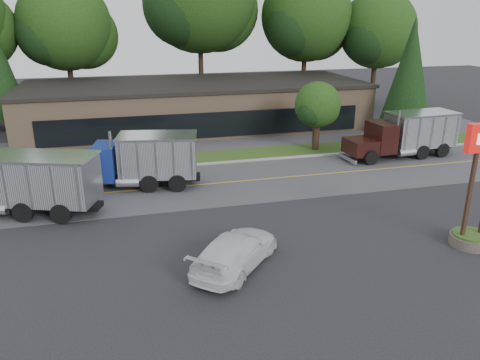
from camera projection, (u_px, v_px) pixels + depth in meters
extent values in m
plane|color=#313136|center=(245.00, 247.00, 22.22)|extent=(140.00, 140.00, 0.00)
cube|color=#59595E|center=(209.00, 184.00, 30.44)|extent=(60.00, 8.00, 0.02)
cube|color=gold|center=(209.00, 184.00, 30.44)|extent=(60.00, 0.12, 0.01)
cube|color=#9E9E99|center=(198.00, 165.00, 34.27)|extent=(60.00, 0.30, 0.12)
cube|color=#2F4D1A|center=(194.00, 158.00, 35.91)|extent=(60.00, 3.40, 0.03)
cube|color=#59595E|center=(185.00, 142.00, 40.48)|extent=(60.00, 7.00, 0.02)
cube|color=#A38264|center=(196.00, 106.00, 45.76)|extent=(32.00, 12.00, 4.00)
cylinder|color=#6B6054|center=(470.00, 240.00, 22.32)|extent=(1.90, 1.90, 0.50)
cylinder|color=#2F4D1A|center=(471.00, 234.00, 22.22)|extent=(1.70, 1.70, 0.10)
cube|color=#332116|center=(469.00, 195.00, 21.42)|extent=(0.16, 0.16, 5.00)
cylinder|color=#382619|center=(73.00, 92.00, 50.05)|extent=(0.56, 0.56, 5.13)
sphere|color=#1A350E|center=(64.00, 24.00, 47.73)|extent=(9.38, 9.38, 9.38)
sphere|color=#1A350E|center=(84.00, 35.00, 49.61)|extent=(7.03, 7.03, 7.03)
sphere|color=black|center=(49.00, 33.00, 46.88)|extent=(6.45, 6.45, 6.45)
cylinder|color=#382619|center=(201.00, 81.00, 53.08)|extent=(0.56, 0.56, 6.70)
sphere|color=#1A350E|center=(217.00, 10.00, 52.50)|extent=(9.20, 9.20, 9.20)
sphere|color=black|center=(183.00, 6.00, 48.93)|extent=(8.43, 8.43, 8.43)
cylinder|color=#382619|center=(303.00, 83.00, 55.19)|extent=(0.56, 0.56, 5.55)
sphere|color=#1A350E|center=(306.00, 16.00, 52.68)|extent=(10.14, 10.14, 10.14)
sphere|color=#1A350E|center=(317.00, 27.00, 54.71)|extent=(7.60, 7.60, 7.60)
sphere|color=black|center=(296.00, 25.00, 51.76)|extent=(6.97, 6.97, 6.97)
cylinder|color=#382619|center=(372.00, 87.00, 55.38)|extent=(0.56, 0.56, 4.75)
sphere|color=#1A350E|center=(378.00, 30.00, 53.23)|extent=(8.69, 8.69, 8.69)
sphere|color=#1A350E|center=(385.00, 39.00, 54.97)|extent=(6.52, 6.52, 6.52)
sphere|color=black|center=(370.00, 38.00, 52.44)|extent=(5.98, 5.98, 5.98)
cylinder|color=#382619|center=(7.00, 122.00, 45.68)|extent=(0.44, 0.44, 1.00)
cylinder|color=#382619|center=(403.00, 128.00, 43.19)|extent=(0.44, 0.44, 1.00)
cone|color=black|center=(410.00, 72.00, 41.48)|extent=(4.52, 4.52, 9.24)
cylinder|color=#382619|center=(316.00, 138.00, 37.94)|extent=(0.56, 0.56, 1.99)
sphere|color=#1A350E|center=(318.00, 105.00, 37.04)|extent=(3.63, 3.63, 3.63)
sphere|color=#1A350E|center=(323.00, 109.00, 37.76)|extent=(2.73, 2.73, 2.73)
sphere|color=black|center=(312.00, 110.00, 36.71)|extent=(2.50, 2.50, 2.50)
cube|color=black|center=(17.00, 203.00, 25.86)|extent=(9.38, 4.21, 0.28)
cube|color=silver|center=(42.00, 179.00, 25.23)|extent=(6.25, 4.31, 2.50)
cube|color=silver|center=(38.00, 156.00, 24.79)|extent=(6.45, 4.50, 0.12)
cylinder|color=black|center=(62.00, 197.00, 26.75)|extent=(1.15, 0.70, 1.10)
cylinder|color=black|center=(42.00, 213.00, 24.59)|extent=(1.15, 0.70, 1.10)
cube|color=black|center=(138.00, 178.00, 29.87)|extent=(7.99, 2.46, 0.28)
cube|color=navy|center=(82.00, 171.00, 29.48)|extent=(2.29, 2.61, 1.10)
cube|color=navy|center=(106.00, 161.00, 29.37)|extent=(1.80, 2.62, 2.20)
cube|color=black|center=(96.00, 155.00, 29.20)|extent=(0.45, 2.07, 0.90)
cube|color=silver|center=(158.00, 156.00, 29.48)|extent=(5.13, 3.34, 2.50)
cube|color=silver|center=(157.00, 136.00, 29.04)|extent=(5.31, 3.52, 0.12)
cylinder|color=black|center=(90.00, 173.00, 30.75)|extent=(1.15, 0.55, 1.10)
cylinder|color=black|center=(81.00, 185.00, 28.59)|extent=(1.15, 0.55, 1.10)
cylinder|color=black|center=(167.00, 172.00, 31.06)|extent=(1.15, 0.55, 1.10)
cylinder|color=black|center=(163.00, 183.00, 28.90)|extent=(1.15, 0.55, 1.10)
cube|color=black|center=(402.00, 149.00, 36.23)|extent=(8.59, 1.55, 0.28)
cube|color=black|center=(361.00, 146.00, 34.95)|extent=(2.19, 2.43, 1.10)
cube|color=black|center=(381.00, 137.00, 35.25)|extent=(1.64, 2.49, 2.20)
cube|color=black|center=(374.00, 132.00, 34.92)|extent=(0.20, 2.10, 0.90)
cube|color=silver|center=(421.00, 130.00, 36.18)|extent=(5.26, 2.82, 2.50)
cube|color=silver|center=(423.00, 113.00, 35.75)|extent=(5.42, 2.98, 0.12)
cylinder|color=black|center=(354.00, 149.00, 36.22)|extent=(1.12, 0.42, 1.10)
cylinder|color=black|center=(371.00, 157.00, 34.16)|extent=(1.12, 0.42, 1.10)
cylinder|color=black|center=(413.00, 144.00, 37.81)|extent=(1.12, 0.42, 1.10)
cylinder|color=black|center=(432.00, 151.00, 35.74)|extent=(1.12, 0.42, 1.10)
imported|color=white|center=(235.00, 251.00, 20.24)|extent=(5.11, 5.36, 1.53)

